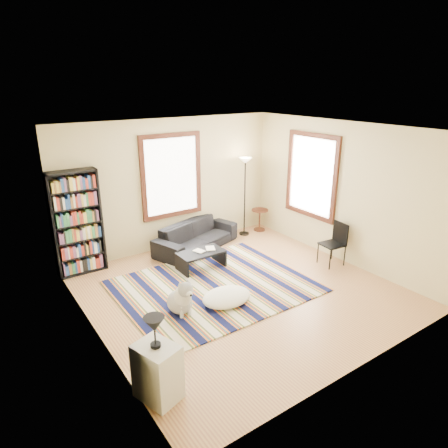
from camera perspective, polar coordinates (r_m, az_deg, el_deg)
floor at (r=7.22m, az=2.28°, el=-9.75°), size 5.00×5.00×0.10m
ceiling at (r=6.31m, az=2.65°, el=13.81°), size 5.00×5.00×0.10m
wall_back at (r=8.71m, az=-7.70°, el=5.63°), size 5.00×0.10×2.80m
wall_front at (r=4.98m, az=20.44°, el=-6.57°), size 5.00×0.10×2.80m
wall_left at (r=5.57m, az=-19.08°, el=-3.57°), size 0.10×5.00×2.80m
wall_right at (r=8.35m, az=16.65°, el=4.34°), size 0.10×5.00×2.80m
window_back at (r=8.60m, az=-7.51°, el=6.82°), size 1.20×0.06×1.60m
window_right at (r=8.75m, az=12.40°, el=6.75°), size 0.06×1.20×1.60m
rug at (r=7.30m, az=-1.40°, el=-8.84°), size 3.32×2.66×0.02m
sofa at (r=8.78m, az=-3.99°, el=-1.72°), size 1.37×2.16×0.59m
bookshelf at (r=7.93m, az=-20.27°, el=0.10°), size 0.90×0.30×2.00m
coffee_table at (r=7.89m, az=-3.31°, el=-5.16°), size 1.02×0.77×0.36m
book_a at (r=7.77m, az=-3.97°, el=-4.07°), size 0.25×0.22×0.02m
book_b at (r=7.92m, az=-2.59°, el=-3.54°), size 0.26×0.29×0.02m
floor_cushion at (r=6.76m, az=0.38°, el=-10.37°), size 0.90×0.70×0.22m
floor_lamp at (r=9.39m, az=2.98°, el=3.86°), size 0.36×0.36×1.86m
side_table at (r=9.87m, az=5.11°, el=0.59°), size 0.43×0.43×0.54m
folding_chair at (r=8.25m, az=15.18°, el=-2.83°), size 0.46×0.44×0.86m
white_cabinet at (r=4.95m, az=-9.48°, el=-20.12°), size 0.51×0.59×0.70m
table_lamp at (r=4.63m, az=-9.87°, el=-14.98°), size 0.32×0.32×0.38m
dog at (r=6.45m, az=-6.40°, el=-10.07°), size 0.44×0.62×0.61m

